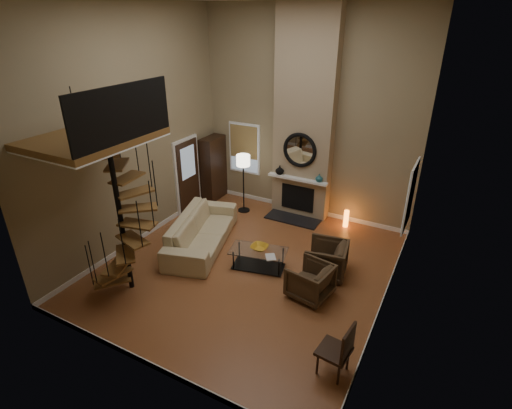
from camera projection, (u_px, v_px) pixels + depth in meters
The scene contains 32 objects.
ground at pixel (248, 267), 9.04m from camera, with size 6.00×6.50×0.01m, color #AB6537.
back_wall at pixel (307, 117), 10.42m from camera, with size 6.00×0.02×5.50m, color #8D7D5B.
front_wall at pixel (127, 219), 5.26m from camera, with size 6.00×0.02×5.50m, color #8D7D5B.
left_wall at pixel (133, 132), 9.12m from camera, with size 0.02×6.50×5.50m, color #8D7D5B.
right_wall at pixel (404, 178), 6.57m from camera, with size 0.02×6.50×5.50m, color #8D7D5B.
baseboard_back at pixel (302, 208), 11.59m from camera, with size 6.00×0.02×0.12m, color white.
baseboard_front at pixel (151, 364), 6.45m from camera, with size 6.00×0.02×0.12m, color white.
baseboard_left at pixel (147, 233), 10.29m from camera, with size 0.02×6.50×0.12m, color white.
baseboard_right at pixel (381, 305), 7.75m from camera, with size 0.02×6.50×0.12m, color white.
chimney_breast at pixel (304, 118), 10.27m from camera, with size 1.60×0.38×5.50m, color #9C8565.
hearth at pixel (293, 219), 11.07m from camera, with size 1.50×0.60×0.04m, color black.
firebox at pixel (297, 198), 11.07m from camera, with size 0.95×0.02×0.72m, color black.
mantel at pixel (297, 179), 10.75m from camera, with size 1.70×0.18×0.06m, color white.
mirror_frame at pixel (300, 150), 10.45m from camera, with size 0.94×0.94×0.10m, color black.
mirror_disc at pixel (300, 150), 10.45m from camera, with size 0.80×0.80×0.01m, color white.
vase_left at pixel (280, 170), 10.95m from camera, with size 0.24×0.24×0.25m, color black.
vase_right at pixel (319, 178), 10.47m from camera, with size 0.20×0.20×0.21m, color #184C55.
window_back at pixel (244, 148), 11.70m from camera, with size 1.02×0.06×1.52m.
window_right at pixel (410, 195), 8.66m from camera, with size 0.06×1.02×1.52m.
entry_door at pixel (188, 175), 11.27m from camera, with size 0.10×1.05×2.16m.
loft at pixel (97, 136), 7.07m from camera, with size 1.70×2.20×1.09m.
spiral_stair at pixel (120, 211), 7.60m from camera, with size 1.47×1.47×4.06m.
hutch at pixel (214, 169), 12.04m from camera, with size 0.41×0.87×1.96m, color black.
sofa at pixel (201, 230), 9.73m from camera, with size 2.78×1.09×0.81m, color #C9B78B.
armchair_near at pixel (330, 260), 8.65m from camera, with size 0.84×0.87×0.79m, color #453220.
armchair_far at pixel (313, 282), 7.93m from camera, with size 0.78×0.80×0.73m, color #453220.
coffee_table at pixel (258, 257), 8.89m from camera, with size 1.37×0.89×0.46m.
bowl at pixel (259, 247), 8.84m from camera, with size 0.38×0.38×0.09m, color gold.
book at pixel (269, 257), 8.55m from camera, with size 0.21×0.28×0.03m, color gray.
floor_lamp at pixel (243, 165), 10.98m from camera, with size 0.38×0.38×1.70m.
accent_lamp at pixel (346, 219), 10.61m from camera, with size 0.13×0.13×0.47m, color orange.
side_chair at pixel (340, 349), 6.13m from camera, with size 0.53×0.53×1.00m.
Camera 1 is at (3.71, -6.54, 5.22)m, focal length 27.82 mm.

